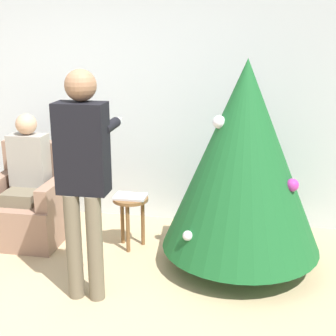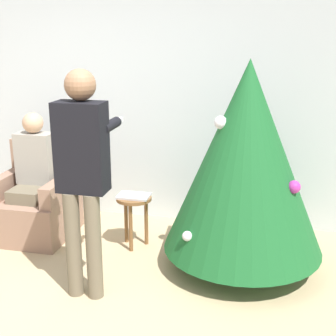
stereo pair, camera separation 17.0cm
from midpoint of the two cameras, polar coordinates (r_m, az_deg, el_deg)
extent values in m
plane|color=tan|center=(3.48, -14.21, -18.94)|extent=(14.00, 14.00, 0.00)
cube|color=silver|center=(4.96, -3.58, 9.10)|extent=(8.00, 0.06, 2.70)
cylinder|color=brown|center=(4.23, 10.05, -10.49)|extent=(0.10, 0.10, 0.17)
cone|color=#195B28|center=(3.91, 10.69, 1.20)|extent=(1.35, 1.35, 1.61)
sphere|color=white|center=(3.76, 7.75, 5.51)|extent=(0.11, 0.11, 0.11)
sphere|color=red|center=(4.12, 14.26, 2.38)|extent=(0.09, 0.09, 0.09)
sphere|color=white|center=(3.74, 3.68, -8.30)|extent=(0.08, 0.08, 0.08)
sphere|color=red|center=(4.17, 12.95, 2.83)|extent=(0.06, 0.06, 0.06)
sphere|color=#B23399|center=(3.81, 16.35, -2.24)|extent=(0.10, 0.10, 0.10)
cube|color=#93705B|center=(4.84, -14.88, -5.71)|extent=(0.71, 0.74, 0.41)
cube|color=#93705B|center=(4.94, -13.68, 0.50)|extent=(0.71, 0.14, 0.51)
cube|color=#93705B|center=(4.87, -18.20, -1.96)|extent=(0.12, 0.66, 0.21)
cube|color=#93705B|center=(4.60, -11.93, -2.54)|extent=(0.12, 0.66, 0.21)
cylinder|color=#6B604C|center=(4.72, -17.08, -6.44)|extent=(0.11, 0.11, 0.41)
cylinder|color=#6B604C|center=(4.63, -14.91, -6.73)|extent=(0.11, 0.11, 0.41)
cube|color=#6B604C|center=(4.70, -15.39, -2.94)|extent=(0.32, 0.40, 0.12)
cube|color=gray|center=(4.74, -14.83, 1.18)|extent=(0.36, 0.20, 0.50)
sphere|color=tan|center=(4.66, -15.15, 5.33)|extent=(0.20, 0.20, 0.20)
cylinder|color=#6B604C|center=(3.65, -10.14, -9.19)|extent=(0.12, 0.12, 0.84)
cylinder|color=#6B604C|center=(3.60, -7.69, -9.51)|extent=(0.12, 0.12, 0.84)
cube|color=black|center=(3.42, -9.11, 2.48)|extent=(0.37, 0.20, 0.66)
sphere|color=#936B4C|center=(3.38, -9.23, 9.97)|extent=(0.23, 0.23, 0.23)
cylinder|color=black|center=(3.62, -10.39, 5.35)|extent=(0.08, 0.30, 0.08)
cylinder|color=black|center=(3.51, -5.69, 5.19)|extent=(0.08, 0.30, 0.08)
cube|color=white|center=(3.69, -4.75, 5.76)|extent=(0.04, 0.14, 0.04)
cylinder|color=brown|center=(4.36, -3.07, -3.73)|extent=(0.33, 0.33, 0.03)
cylinder|color=brown|center=(4.35, -3.44, -7.30)|extent=(0.04, 0.04, 0.46)
cylinder|color=brown|center=(4.48, -1.57, -6.55)|extent=(0.04, 0.04, 0.46)
cylinder|color=brown|center=(4.53, -4.05, -6.31)|extent=(0.04, 0.04, 0.46)
cube|color=silver|center=(4.36, -3.07, -3.42)|extent=(0.30, 0.21, 0.02)
camera|label=1|loc=(0.09, -88.65, 0.40)|focal=50.00mm
camera|label=2|loc=(0.09, 91.35, -0.40)|focal=50.00mm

